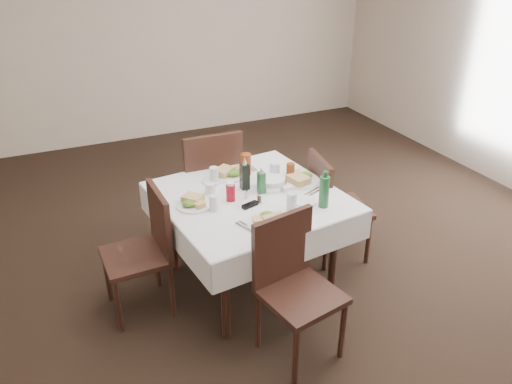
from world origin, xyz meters
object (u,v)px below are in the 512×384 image
Objects in this scene: water_w at (214,203)px; bread_basket at (272,183)px; chair_east at (331,201)px; water_s at (292,202)px; oil_cruet_green at (261,182)px; coffee_mug at (211,189)px; chair_south at (292,278)px; water_n at (214,175)px; oil_cruet_dark at (245,175)px; green_bottle at (324,191)px; chair_north at (210,180)px; chair_west at (147,244)px; dining_table at (250,206)px; water_e at (275,172)px; ketchup_bottle at (231,192)px.

bread_basket is (0.52, 0.16, -0.02)m from water_w.
water_s is at bearing -146.66° from chair_east.
chair_east is 4.44× the size of oil_cruet_green.
water_s is (-0.56, -0.37, 0.30)m from chair_east.
chair_south is at bearing -75.82° from coffee_mug.
chair_east is 7.29× the size of water_n.
oil_cruet_dark is at bearing -47.67° from water_n.
bread_basket is 0.47m from green_bottle.
water_w is (-0.25, -0.79, 0.22)m from chair_north.
water_w reaches higher than bread_basket.
coffee_mug is (-0.22, 0.87, 0.26)m from chair_south.
chair_north is 0.75m from oil_cruet_green.
chair_west is 4.15× the size of bread_basket.
chair_west is 3.66× the size of oil_cruet_dark.
water_w is at bearing -104.61° from coffee_mug.
oil_cruet_green is 0.48m from green_bottle.
dining_table is 0.35m from water_e.
water_n is 0.46m from water_e.
chair_east reaches higher than water_w.
oil_cruet_dark is 0.27m from coffee_mug.
chair_south is 6.68× the size of water_e.
water_s is 0.53m from water_w.
oil_cruet_green reaches higher than chair_south.
chair_north reaches higher than bread_basket.
ketchup_bottle is at bearing -57.80° from coffee_mug.
water_w is (-0.15, -0.40, -0.01)m from water_n.
water_n is 0.61× the size of oil_cruet_green.
oil_cruet_green is (0.12, 0.74, 0.31)m from chair_south.
chair_west reaches higher than chair_east.
dining_table is at bearing -84.66° from chair_north.
dining_table is at bearing -94.80° from oil_cruet_dark.
water_s is 0.48× the size of green_bottle.
water_n is at bearing 132.33° from oil_cruet_dark.
chair_south is 1.02× the size of chair_west.
bread_basket is at bearing -16.12° from oil_cruet_dark.
dining_table is 5.50× the size of oil_cruet_dark.
water_s is 0.48m from water_e.
bread_basket is 0.83× the size of green_bottle.
ketchup_bottle is at bearing 137.61° from water_s.
chair_east is at bearing 50.96° from green_bottle.
green_bottle is at bearing 40.86° from chair_south.
chair_west is 0.85m from oil_cruet_dark.
water_n is 0.43m from water_w.
bread_basket is at bearing 179.42° from chair_east.
coffee_mug is 0.82m from green_bottle.
water_s reaches higher than water_w.
coffee_mug is at bearing -117.83° from water_n.
water_s is 0.63× the size of oil_cruet_green.
chair_west is at bearing 163.24° from water_w.
water_n is at bearing 118.57° from water_s.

